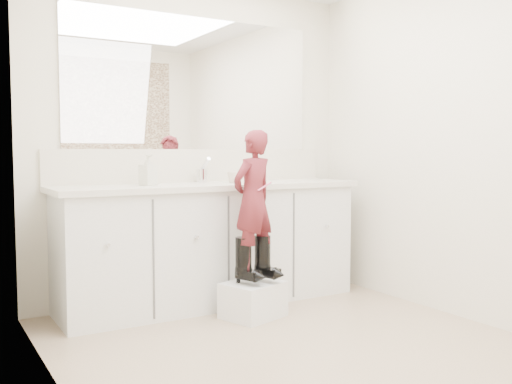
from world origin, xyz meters
TOP-DOWN VIEW (x-y plane):
  - floor at (0.00, 0.00)m, footprint 3.00×3.00m
  - wall_back at (0.00, 1.50)m, footprint 2.60×0.00m
  - wall_left at (-1.30, 0.00)m, footprint 0.00×3.00m
  - wall_right at (1.30, 0.00)m, footprint 0.00×3.00m
  - vanity_cabinet at (0.00, 1.23)m, footprint 2.20×0.55m
  - countertop at (0.00, 1.21)m, footprint 2.28×0.58m
  - backsplash at (0.00, 1.49)m, footprint 2.28×0.03m
  - mirror at (0.00, 1.49)m, footprint 2.00×0.02m
  - faucet at (0.00, 1.38)m, footprint 0.08×0.08m
  - cup at (0.18, 1.21)m, footprint 0.12×0.12m
  - soap_bottle at (-0.47, 1.24)m, footprint 0.12×0.13m
  - step_stool at (0.08, 0.75)m, footprint 0.45×0.41m
  - boot_left at (0.01, 0.75)m, footprint 0.17×0.23m
  - boot_right at (0.16, 0.75)m, footprint 0.17×0.23m
  - toddler at (0.08, 0.75)m, footprint 0.39×0.31m
  - toothbrush at (0.15, 0.72)m, footprint 0.13×0.05m

SIDE VIEW (x-z plane):
  - floor at x=0.00m, z-range 0.00..0.00m
  - step_stool at x=0.08m, z-range 0.00..0.24m
  - boot_left at x=0.01m, z-range 0.24..0.55m
  - boot_right at x=0.16m, z-range 0.24..0.55m
  - vanity_cabinet at x=0.00m, z-range 0.00..0.85m
  - toddler at x=0.08m, z-range 0.34..1.27m
  - countertop at x=0.00m, z-range 0.85..0.89m
  - toothbrush at x=0.15m, z-range 0.86..0.92m
  - cup at x=0.18m, z-range 0.89..0.97m
  - faucet at x=0.00m, z-range 0.89..0.99m
  - soap_bottle at x=-0.47m, z-range 0.89..1.10m
  - backsplash at x=0.00m, z-range 0.89..1.14m
  - wall_back at x=0.00m, z-range -0.10..2.50m
  - wall_left at x=-1.30m, z-range -0.30..2.70m
  - wall_right at x=1.30m, z-range -0.30..2.70m
  - mirror at x=0.00m, z-range 1.14..2.14m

